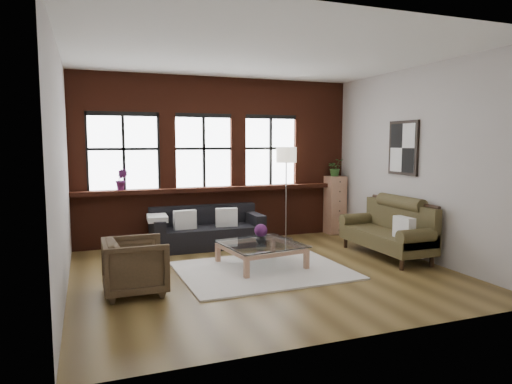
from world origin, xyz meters
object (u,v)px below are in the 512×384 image
object	(u,v)px
coffee_table	(261,255)
vase	(261,238)
dark_sofa	(207,227)
vintage_settee	(386,228)
floor_lamp	(286,190)
armchair	(135,266)
drawer_chest	(335,205)

from	to	relation	value
coffee_table	vase	bearing A→B (deg)	0.00
dark_sofa	coffee_table	xyz separation A→B (m)	(0.45, -1.59, -0.19)
vintage_settee	floor_lamp	distance (m)	2.17
vintage_settee	coffee_table	bearing A→B (deg)	176.20
armchair	coffee_table	bearing A→B (deg)	-72.58
dark_sofa	floor_lamp	bearing A→B (deg)	3.34
vintage_settee	armchair	xyz separation A→B (m)	(-4.21, -0.49, -0.14)
coffee_table	floor_lamp	distance (m)	2.22
armchair	floor_lamp	size ratio (longest dim) A/B	0.40
dark_sofa	coffee_table	bearing A→B (deg)	-74.17
dark_sofa	floor_lamp	size ratio (longest dim) A/B	1.02
coffee_table	vase	world-z (taller)	vase
coffee_table	vintage_settee	bearing A→B (deg)	-3.80
vase	drawer_chest	xyz separation A→B (m)	(2.44, 1.92, 0.16)
armchair	vase	bearing A→B (deg)	-72.58
armchair	drawer_chest	distance (m)	5.11
dark_sofa	coffee_table	distance (m)	1.67
dark_sofa	vintage_settee	world-z (taller)	vintage_settee
drawer_chest	vase	bearing A→B (deg)	-141.76
coffee_table	drawer_chest	bearing A→B (deg)	38.24
vintage_settee	floor_lamp	size ratio (longest dim) A/B	0.93
vintage_settee	vase	size ratio (longest dim) A/B	11.43
coffee_table	drawer_chest	distance (m)	3.13
vase	vintage_settee	bearing A→B (deg)	-3.80
vintage_settee	dark_sofa	bearing A→B (deg)	146.99
armchair	drawer_chest	bearing A→B (deg)	-60.33
coffee_table	floor_lamp	world-z (taller)	floor_lamp
armchair	drawer_chest	size ratio (longest dim) A/B	0.65
vintage_settee	vase	world-z (taller)	vintage_settee
drawer_chest	armchair	bearing A→B (deg)	-149.93
drawer_chest	dark_sofa	bearing A→B (deg)	-173.57
vintage_settee	coffee_table	distance (m)	2.26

